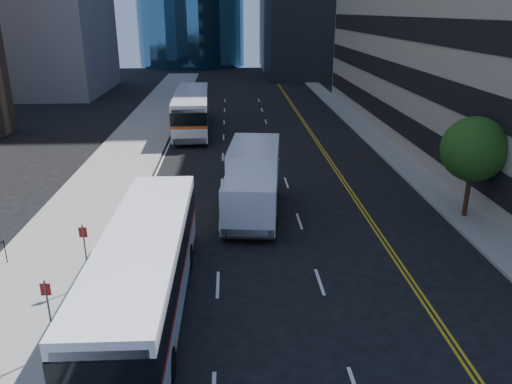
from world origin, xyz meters
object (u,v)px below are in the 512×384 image
street_tree (474,149)px  box_truck (253,181)px  bus_rear (192,110)px  bus_front (145,268)px

street_tree → box_truck: bearing=174.3°
bus_rear → bus_front: bearing=-91.3°
street_tree → bus_front: bearing=-152.9°
bus_rear → box_truck: (4.48, -19.67, 0.03)m
street_tree → bus_rear: size_ratio=0.39×
street_tree → box_truck: size_ratio=0.68×
bus_rear → street_tree: bearing=-55.6°
bus_rear → box_truck: 20.18m
bus_front → bus_rear: bus_rear is taller
bus_front → box_truck: size_ratio=1.57×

